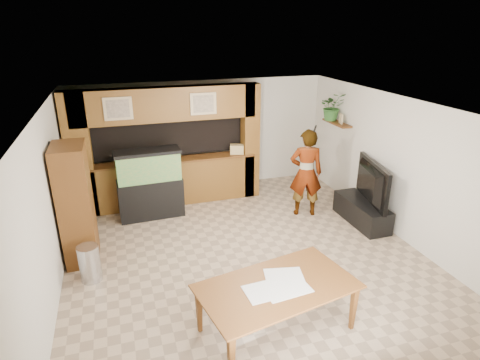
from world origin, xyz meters
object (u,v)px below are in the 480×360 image
object	(u,v)px
person	(306,173)
aquarium	(150,185)
dining_table	(278,310)
television	(365,182)
pantry_cabinet	(76,204)

from	to	relation	value
person	aquarium	bearing A→B (deg)	2.84
aquarium	dining_table	xyz separation A→B (m)	(1.21, -3.97, -0.36)
person	television	bearing A→B (deg)	161.18
aquarium	dining_table	bearing A→B (deg)	-75.30
person	pantry_cabinet	bearing A→B (deg)	23.84
pantry_cabinet	dining_table	size ratio (longest dim) A/B	1.02
pantry_cabinet	dining_table	bearing A→B (deg)	-46.81
person	dining_table	size ratio (longest dim) A/B	0.93
pantry_cabinet	television	xyz separation A→B (m)	(5.35, -0.30, -0.14)
television	person	size ratio (longest dim) A/B	0.77
aquarium	dining_table	distance (m)	4.16
aquarium	television	world-z (taller)	aquarium
pantry_cabinet	person	world-z (taller)	pantry_cabinet
aquarium	television	xyz separation A→B (m)	(4.04, -1.58, 0.17)
pantry_cabinet	television	size ratio (longest dim) A/B	1.42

